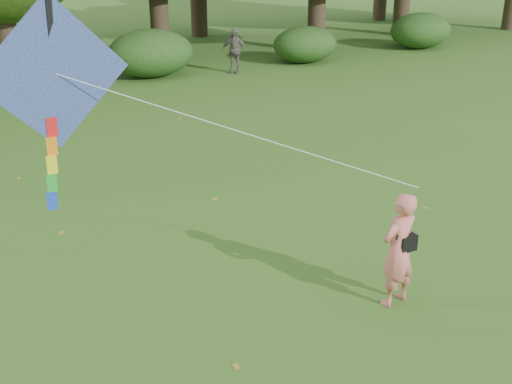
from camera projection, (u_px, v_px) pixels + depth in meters
ground at (372, 311)px, 10.07m from camera, size 100.00×100.00×0.00m
man_kite_flyer at (398, 250)px, 9.95m from camera, size 0.76×0.57×1.89m
bystander_right at (234, 51)px, 26.20m from camera, size 1.12×0.99×1.81m
crossbody_bag at (406, 242)px, 9.93m from camera, size 0.43×0.20×0.73m
flying_kite at (55, 78)px, 8.24m from camera, size 5.82×1.97×2.93m
shrub_band at (58, 66)px, 23.65m from camera, size 39.15×3.22×1.88m
fallen_leaves at (221, 261)px, 11.57m from camera, size 11.84×14.32×0.01m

